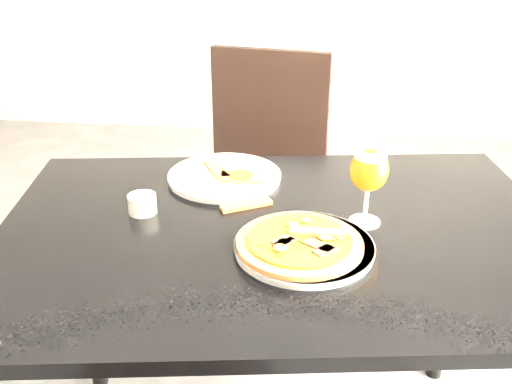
# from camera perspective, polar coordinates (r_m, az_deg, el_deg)

# --- Properties ---
(dining_table) EXTENTS (1.30, 0.97, 0.75)m
(dining_table) POSITION_cam_1_polar(r_m,az_deg,el_deg) (1.26, 2.33, -7.11)
(dining_table) COLOR black
(dining_table) RESTS_ON ground
(chair_far) EXTENTS (0.51, 0.51, 0.95)m
(chair_far) POSITION_cam_1_polar(r_m,az_deg,el_deg) (1.98, 0.33, 1.20)
(chair_far) COLOR black
(chair_far) RESTS_ON ground
(plate_main) EXTENTS (0.31, 0.31, 0.01)m
(plate_main) POSITION_cam_1_polar(r_m,az_deg,el_deg) (1.14, 4.81, -5.49)
(plate_main) COLOR silver
(plate_main) RESTS_ON dining_table
(pizza) EXTENTS (0.25, 0.25, 0.03)m
(pizza) POSITION_cam_1_polar(r_m,az_deg,el_deg) (1.12, 4.45, -5.01)
(pizza) COLOR #9E5A26
(pizza) RESTS_ON plate_main
(plate_second) EXTENTS (0.33, 0.33, 0.01)m
(plate_second) POSITION_cam_1_polar(r_m,az_deg,el_deg) (1.43, -3.16, 1.55)
(plate_second) COLOR silver
(plate_second) RESTS_ON dining_table
(crust_scraps) EXTENTS (0.16, 0.13, 0.01)m
(crust_scraps) POSITION_cam_1_polar(r_m,az_deg,el_deg) (1.41, -2.34, 1.80)
(crust_scraps) COLOR #9E5A26
(crust_scraps) RESTS_ON plate_second
(loose_crust) EXTENTS (0.12, 0.08, 0.01)m
(loose_crust) POSITION_cam_1_polar(r_m,az_deg,el_deg) (1.30, -0.98, -1.30)
(loose_crust) COLOR #9E5A26
(loose_crust) RESTS_ON dining_table
(sauce_cup) EXTENTS (0.06, 0.06, 0.04)m
(sauce_cup) POSITION_cam_1_polar(r_m,az_deg,el_deg) (1.29, -11.32, -1.09)
(sauce_cup) COLOR silver
(sauce_cup) RESTS_ON dining_table
(beer_glass) EXTENTS (0.08, 0.08, 0.17)m
(beer_glass) POSITION_cam_1_polar(r_m,az_deg,el_deg) (1.20, 11.25, 2.11)
(beer_glass) COLOR white
(beer_glass) RESTS_ON dining_table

